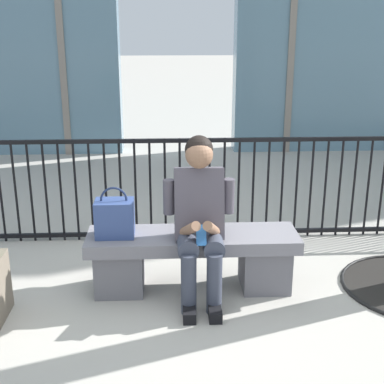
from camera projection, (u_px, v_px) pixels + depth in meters
name	position (u px, v px, depth m)	size (l,w,h in m)	color
ground_plane	(193.00, 287.00, 4.13)	(60.00, 60.00, 0.00)	#B2ADA3
stone_bench	(193.00, 255.00, 4.05)	(1.60, 0.44, 0.45)	slate
seated_person_with_phone	(200.00, 215.00, 3.81)	(0.52, 0.66, 1.21)	#383D4C
handbag_on_bench	(115.00, 218.00, 3.91)	(0.28, 0.20, 0.38)	#33477F
plaza_railing	(187.00, 189.00, 4.93)	(8.70, 0.04, 0.97)	black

